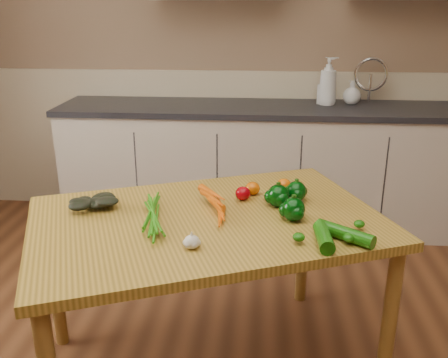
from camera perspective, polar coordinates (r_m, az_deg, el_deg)
room at (r=1.53m, az=-3.65°, el=6.57°), size 4.04×5.04×2.64m
counter_run at (r=3.67m, az=4.17°, el=1.60°), size 2.84×0.64×1.14m
table at (r=2.09m, az=-1.90°, el=-6.51°), size 1.64×1.36×0.76m
soap_bottle_a at (r=3.63m, az=11.80°, el=10.89°), size 0.14×0.14×0.33m
soap_bottle_b at (r=3.65m, az=11.64°, el=9.98°), size 0.13×0.13×0.21m
soap_bottle_c at (r=3.71m, az=14.42°, el=9.57°), size 0.14×0.14×0.16m
carrot_bunch at (r=2.07m, az=-3.20°, el=-3.18°), size 0.32×0.28×0.07m
leafy_greens at (r=2.20m, az=-14.92°, el=-1.96°), size 0.20×0.18×0.10m
garlic_bulb at (r=1.80m, az=-3.71°, el=-7.19°), size 0.06×0.06×0.05m
pepper_a at (r=2.16m, az=6.20°, el=-1.92°), size 0.10×0.10×0.10m
pepper_b at (r=2.22m, az=8.25°, el=-1.41°), size 0.09×0.09×0.09m
pepper_c at (r=2.03m, az=7.93°, el=-3.43°), size 0.10×0.10×0.10m
tomato_a at (r=2.22m, az=2.17°, el=-1.65°), size 0.07×0.07×0.06m
tomato_b at (r=2.28m, az=3.29°, el=-1.08°), size 0.07×0.07×0.06m
tomato_c at (r=2.33m, az=6.85°, el=-0.72°), size 0.07×0.07×0.06m
zucchini_a at (r=1.91m, az=13.64°, el=-6.08°), size 0.21×0.18×0.05m
zucchini_b at (r=1.86m, az=11.33°, el=-6.56°), size 0.06×0.18×0.06m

